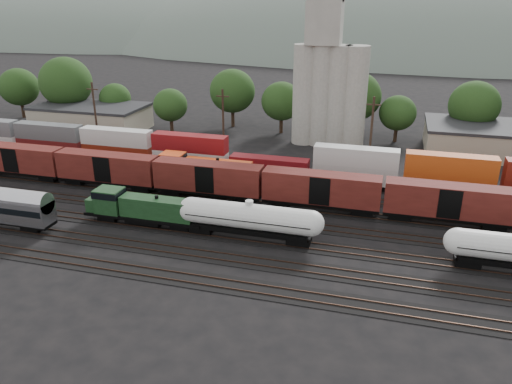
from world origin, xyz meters
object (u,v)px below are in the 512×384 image
(green_locomotive, at_px, (138,207))
(tank_car_a, at_px, (249,218))
(grain_silo, at_px, (329,84))
(orange_locomotive, at_px, (200,169))

(green_locomotive, distance_m, tank_car_a, 14.12)
(grain_silo, bearing_deg, green_locomotive, -112.56)
(tank_car_a, relative_size, orange_locomotive, 1.02)
(green_locomotive, xyz_separation_m, orange_locomotive, (2.11, 15.00, 0.08))
(green_locomotive, height_order, tank_car_a, tank_car_a)
(tank_car_a, height_order, grain_silo, grain_silo)
(orange_locomotive, xyz_separation_m, grain_silo, (14.92, 26.00, 8.86))
(tank_car_a, height_order, orange_locomotive, tank_car_a)
(green_locomotive, relative_size, grain_silo, 0.52)
(orange_locomotive, distance_m, grain_silo, 31.26)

